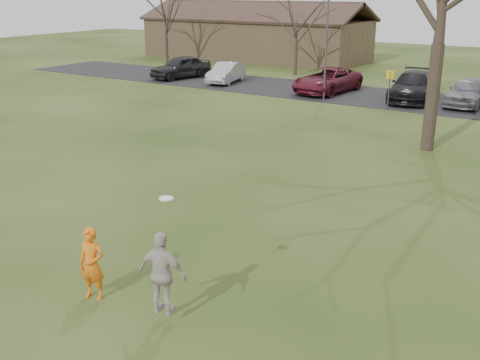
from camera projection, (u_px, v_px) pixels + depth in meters
name	position (u px, v px, depth m)	size (l,w,h in m)	color
ground	(139.00, 298.00, 11.95)	(120.00, 120.00, 0.00)	#1E380F
parking_strip	(439.00, 103.00, 31.87)	(62.00, 6.50, 0.04)	black
player_defender	(92.00, 264.00, 11.71)	(0.58, 0.38, 1.59)	orange
car_0	(181.00, 67.00, 40.42)	(1.87, 4.64, 1.58)	black
car_1	(226.00, 73.00, 38.54)	(1.43, 4.11, 1.35)	#AAA9AF
car_2	(327.00, 80.00, 34.94)	(2.50, 5.43, 1.51)	maroon
car_3	(413.00, 86.00, 32.48)	(2.26, 5.55, 1.61)	black
car_4	(469.00, 92.00, 30.97)	(1.84, 4.57, 1.56)	gray
catching_play	(163.00, 274.00, 10.68)	(1.06, 0.66, 2.33)	#BEB1AA
building	(256.00, 37.00, 51.79)	(20.60, 8.50, 5.14)	#8C6D4C
lamp_post	(327.00, 30.00, 31.65)	(0.34, 0.34, 6.27)	#47474C
sign_yellow	(390.00, 82.00, 30.03)	(0.35, 0.35, 2.08)	#47474C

